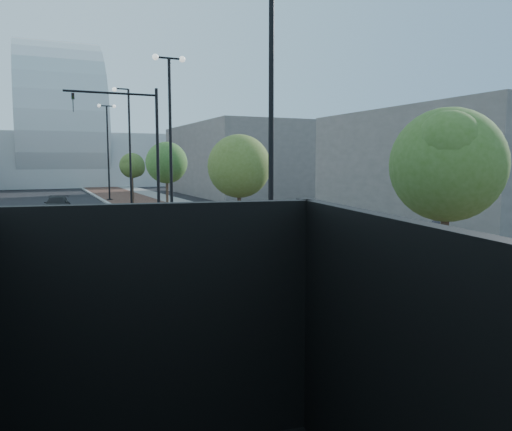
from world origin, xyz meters
name	(u,v)px	position (x,y,z in m)	size (l,w,h in m)	color
sidewalk	(153,204)	(3.50, 40.00, 0.06)	(7.00, 140.00, 0.12)	#4C2D23
concrete_strip	(182,203)	(6.20, 40.00, 0.07)	(2.40, 140.00, 0.13)	slate
curb	(112,206)	(0.00, 40.00, 0.07)	(0.30, 140.00, 0.14)	gray
white_sedan	(121,275)	(-3.92, 9.97, 0.80)	(1.69, 4.84, 1.60)	white
dark_car_mid	(23,217)	(-6.69, 28.09, 0.62)	(2.06, 4.47, 1.24)	black
dark_car_far	(57,205)	(-4.53, 36.09, 0.62)	(1.73, 4.26, 1.24)	black
pedestrian	(433,249)	(5.99, 8.79, 0.97)	(0.71, 0.46, 1.94)	black
streetlight_1	(268,145)	(0.49, 10.00, 4.34)	(1.44, 0.56, 9.21)	black
streetlight_2	(171,143)	(0.60, 22.00, 4.82)	(1.72, 0.56, 9.28)	black
streetlight_3	(129,155)	(0.49, 34.00, 4.34)	(1.44, 0.56, 9.21)	black
streetlight_4	(108,151)	(0.60, 46.00, 4.82)	(1.72, 0.56, 9.28)	black
traffic_mast	(142,142)	(-0.30, 25.00, 4.98)	(5.09, 0.20, 8.00)	black
tree_0	(448,166)	(1.65, 4.02, 3.78)	(2.34, 2.28, 4.94)	#382619
tree_1	(240,166)	(1.65, 15.02, 3.66)	(2.57, 2.56, 4.95)	#382619
tree_2	(167,163)	(1.65, 27.02, 3.77)	(2.61, 2.59, 5.08)	#382619
tree_3	(133,166)	(1.65, 39.02, 3.49)	(2.21, 2.13, 4.57)	#382619
convention_center	(60,148)	(-2.00, 85.00, 6.00)	(50.00, 30.00, 50.00)	#ABB2B5
commercial_block_ne	(240,160)	(16.00, 50.00, 4.00)	(12.00, 22.00, 8.00)	#615A57
commercial_block_e	(449,167)	(18.00, 20.00, 3.50)	(10.00, 16.00, 7.00)	#5E5754
utility_cover_1	(357,292)	(2.40, 8.00, 0.13)	(0.50, 0.50, 0.02)	black
utility_cover_2	(224,238)	(2.40, 19.00, 0.13)	(0.50, 0.50, 0.02)	black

